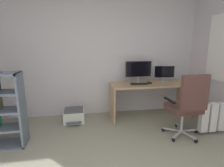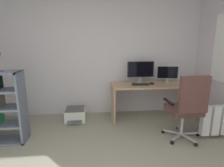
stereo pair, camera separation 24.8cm
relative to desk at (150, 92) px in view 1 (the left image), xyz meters
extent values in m
cube|color=silver|center=(-1.10, 0.45, 0.83)|extent=(4.48, 0.10, 2.77)
cube|color=tan|center=(0.00, 0.00, 0.16)|extent=(1.66, 0.61, 0.04)
cube|color=tan|center=(-0.81, 0.00, -0.20)|extent=(0.04, 0.59, 0.70)
cube|color=tan|center=(0.81, 0.00, -0.20)|extent=(0.04, 0.59, 0.70)
cylinder|color=#B2B5B7|center=(-0.22, 0.12, 0.19)|extent=(0.18, 0.18, 0.01)
cylinder|color=#B2B5B7|center=(-0.22, 0.12, 0.26)|extent=(0.03, 0.03, 0.13)
cube|color=black|center=(-0.22, 0.12, 0.47)|extent=(0.55, 0.05, 0.32)
cube|color=black|center=(-0.22, 0.10, 0.47)|extent=(0.51, 0.02, 0.30)
cylinder|color=#B2B5B7|center=(0.36, 0.12, 0.19)|extent=(0.18, 0.18, 0.01)
cylinder|color=#B2B5B7|center=(0.36, 0.12, 0.24)|extent=(0.03, 0.03, 0.08)
cube|color=#B7BABC|center=(0.36, 0.12, 0.40)|extent=(0.46, 0.10, 0.27)
cube|color=black|center=(0.35, 0.10, 0.40)|extent=(0.42, 0.07, 0.25)
cube|color=black|center=(-0.26, -0.06, 0.19)|extent=(0.35, 0.16, 0.02)
cube|color=black|center=(-0.03, -0.03, 0.20)|extent=(0.07, 0.10, 0.03)
cube|color=#B7BABC|center=(0.40, -0.87, -0.48)|extent=(0.30, 0.04, 0.02)
sphere|color=black|center=(0.55, -0.86, -0.52)|extent=(0.06, 0.06, 0.06)
cube|color=#B7BABC|center=(0.29, -0.73, -0.48)|extent=(0.12, 0.30, 0.02)
sphere|color=black|center=(0.33, -0.58, -0.52)|extent=(0.06, 0.06, 0.06)
cube|color=#B7BABC|center=(0.12, -0.79, -0.48)|extent=(0.27, 0.20, 0.02)
sphere|color=black|center=(0.00, -0.70, -0.52)|extent=(0.06, 0.06, 0.06)
cube|color=#B7BABC|center=(0.13, -0.96, -0.48)|extent=(0.26, 0.21, 0.02)
sphere|color=black|center=(0.01, -1.06, -0.52)|extent=(0.06, 0.06, 0.06)
cube|color=#B7BABC|center=(0.30, -1.01, -0.48)|extent=(0.13, 0.29, 0.02)
sphere|color=black|center=(0.35, -1.16, -0.52)|extent=(0.06, 0.06, 0.06)
cylinder|color=#B7BABC|center=(0.25, -0.87, -0.30)|extent=(0.04, 0.04, 0.38)
cube|color=brown|center=(0.25, -0.87, -0.06)|extent=(0.50, 0.47, 0.10)
cube|color=brown|center=(0.25, -1.13, 0.27)|extent=(0.45, 0.08, 0.55)
cube|color=black|center=(-0.02, -0.88, 0.09)|extent=(0.05, 0.32, 0.03)
cube|color=black|center=(0.51, -0.87, 0.09)|extent=(0.05, 0.32, 0.03)
cube|color=slate|center=(-2.32, -0.70, 0.02)|extent=(0.03, 0.34, 1.15)
cube|color=slate|center=(-2.67, -0.70, -0.54)|extent=(0.73, 0.34, 0.03)
cube|color=slate|center=(-2.67, -0.70, -0.26)|extent=(0.66, 0.34, 0.03)
cube|color=silver|center=(-1.59, 0.03, -0.44)|extent=(0.40, 0.38, 0.23)
cube|color=#4C4C51|center=(-1.59, 0.03, -0.31)|extent=(0.37, 0.35, 0.02)
cube|color=#4C4C51|center=(-1.59, -0.20, -0.48)|extent=(0.28, 0.10, 0.01)
cube|color=white|center=(0.61, -0.93, -0.24)|extent=(0.13, 0.10, 0.50)
cube|color=white|center=(0.78, -0.93, -0.24)|extent=(0.13, 0.10, 0.50)
cube|color=white|center=(0.95, -0.93, -0.24)|extent=(0.13, 0.10, 0.50)
camera|label=1|loc=(-1.44, -3.51, 1.01)|focal=29.21mm
camera|label=2|loc=(-1.20, -3.54, 1.01)|focal=29.21mm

